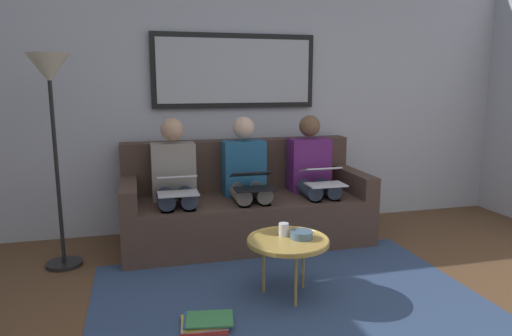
% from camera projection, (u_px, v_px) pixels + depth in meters
% --- Properties ---
extents(wall_rear, '(6.00, 0.12, 2.60)m').
position_uv_depth(wall_rear, '(233.00, 97.00, 4.55)').
color(wall_rear, '#B7BCC6').
rests_on(wall_rear, ground_plane).
extents(area_rug, '(2.60, 1.80, 0.01)m').
position_uv_depth(area_rug, '(288.00, 298.00, 3.13)').
color(area_rug, '#33476B').
rests_on(area_rug, ground_plane).
extents(couch, '(2.20, 0.90, 0.90)m').
position_uv_depth(couch, '(245.00, 206.00, 4.27)').
color(couch, '#4C382D').
rests_on(couch, ground_plane).
extents(framed_mirror, '(1.59, 0.05, 0.70)m').
position_uv_depth(framed_mirror, '(235.00, 71.00, 4.41)').
color(framed_mirror, black).
extents(coffee_table, '(0.56, 0.56, 0.41)m').
position_uv_depth(coffee_table, '(288.00, 241.00, 3.10)').
color(coffee_table, tan).
rests_on(coffee_table, ground_plane).
extents(cup, '(0.07, 0.07, 0.09)m').
position_uv_depth(cup, '(284.00, 230.00, 3.17)').
color(cup, silver).
rests_on(cup, coffee_table).
extents(bowl, '(0.15, 0.15, 0.05)m').
position_uv_depth(bowl, '(302.00, 235.00, 3.12)').
color(bowl, slate).
rests_on(bowl, coffee_table).
extents(person_left, '(0.38, 0.58, 1.14)m').
position_uv_depth(person_left, '(313.00, 173.00, 4.31)').
color(person_left, '#66236B').
rests_on(person_left, couch).
extents(laptop_white, '(0.33, 0.35, 0.15)m').
position_uv_depth(laptop_white, '(323.00, 176.00, 4.08)').
color(laptop_white, white).
extents(person_middle, '(0.38, 0.58, 1.14)m').
position_uv_depth(person_middle, '(246.00, 176.00, 4.15)').
color(person_middle, '#235B84').
rests_on(person_middle, couch).
extents(laptop_black, '(0.34, 0.33, 0.14)m').
position_uv_depth(laptop_black, '(253.00, 180.00, 3.92)').
color(laptop_black, black).
extents(person_right, '(0.38, 0.58, 1.14)m').
position_uv_depth(person_right, '(175.00, 180.00, 3.99)').
color(person_right, gray).
rests_on(person_right, couch).
extents(laptop_silver, '(0.32, 0.34, 0.14)m').
position_uv_depth(laptop_silver, '(177.00, 184.00, 3.75)').
color(laptop_silver, silver).
extents(magazine_stack, '(0.34, 0.27, 0.05)m').
position_uv_depth(magazine_stack, '(206.00, 322.00, 2.77)').
color(magazine_stack, red).
rests_on(magazine_stack, ground_plane).
extents(standing_lamp, '(0.32, 0.32, 1.66)m').
position_uv_depth(standing_lamp, '(50.00, 93.00, 3.44)').
color(standing_lamp, black).
rests_on(standing_lamp, ground_plane).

